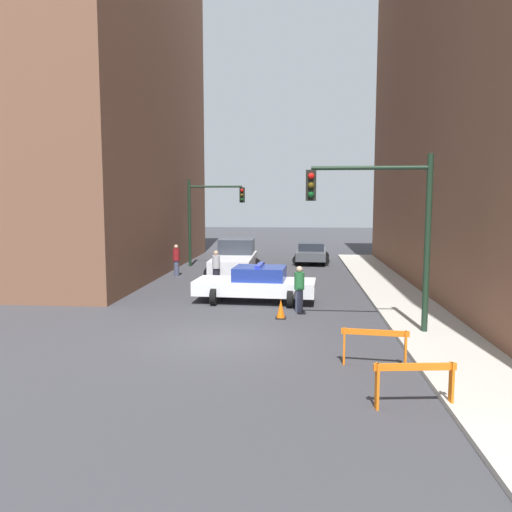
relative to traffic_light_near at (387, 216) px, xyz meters
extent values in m
plane|color=#38383D|center=(-4.73, -0.98, -3.53)|extent=(120.00, 120.00, 0.00)
cube|color=#B2ADA3|center=(1.47, -0.98, -3.47)|extent=(2.40, 44.00, 0.12)
cube|color=brown|center=(-16.73, 13.02, 7.81)|extent=(14.00, 20.00, 22.69)
cylinder|color=black|center=(1.17, 0.01, -0.81)|extent=(0.18, 0.18, 5.20)
cylinder|color=black|center=(-0.53, 0.01, 1.39)|extent=(3.40, 0.12, 0.12)
cube|color=black|center=(-2.23, 0.01, 0.89)|extent=(0.30, 0.22, 0.90)
sphere|color=red|center=(-2.23, -0.14, 1.16)|extent=(0.18, 0.18, 0.18)
sphere|color=#4C3D0C|center=(-2.23, -0.14, 0.89)|extent=(0.18, 0.18, 0.18)
sphere|color=#0C4219|center=(-2.23, -0.14, 0.62)|extent=(0.18, 0.18, 0.18)
cylinder|color=black|center=(-9.13, 14.79, -0.93)|extent=(0.18, 0.18, 5.20)
cylinder|color=black|center=(-7.53, 14.79, 1.27)|extent=(3.20, 0.12, 0.12)
cube|color=black|center=(-5.93, 14.79, 0.77)|extent=(0.30, 0.22, 0.90)
sphere|color=red|center=(-5.93, 14.64, 1.04)|extent=(0.18, 0.18, 0.18)
sphere|color=#4C3D0C|center=(-5.93, 14.64, 0.77)|extent=(0.18, 0.18, 0.18)
sphere|color=#0C4219|center=(-5.93, 14.64, 0.50)|extent=(0.18, 0.18, 0.18)
cube|color=white|center=(-4.26, 4.44, -2.93)|extent=(4.81, 2.15, 0.55)
cube|color=navy|center=(-4.08, 4.42, -2.39)|extent=(2.07, 1.75, 0.52)
cylinder|color=black|center=(-5.77, 3.68, -3.20)|extent=(0.26, 0.67, 0.66)
cylinder|color=black|center=(-5.66, 5.38, -3.20)|extent=(0.26, 0.67, 0.66)
cylinder|color=black|center=(-2.86, 3.49, -3.20)|extent=(0.26, 0.67, 0.66)
cylinder|color=black|center=(-2.76, 5.19, -3.20)|extent=(0.26, 0.67, 0.66)
cube|color=#2633BF|center=(-4.08, 4.42, -2.07)|extent=(0.29, 1.39, 0.12)
cube|color=silver|center=(-5.91, 10.85, -2.78)|extent=(2.05, 5.42, 0.70)
cube|color=#2D333D|center=(-5.92, 11.93, -2.03)|extent=(1.86, 1.74, 0.80)
cylinder|color=black|center=(-6.84, 12.52, -3.13)|extent=(0.80, 0.27, 0.80)
cylinder|color=black|center=(-5.00, 12.53, -3.13)|extent=(0.80, 0.27, 0.80)
cylinder|color=black|center=(-6.81, 9.17, -3.13)|extent=(0.80, 0.27, 0.80)
cylinder|color=black|center=(-4.97, 9.19, -3.13)|extent=(0.80, 0.27, 0.80)
cube|color=#474C51|center=(-1.73, 17.02, -2.96)|extent=(2.01, 4.38, 0.52)
cube|color=#232833|center=(-1.74, 16.85, -2.46)|extent=(1.67, 1.88, 0.48)
cylinder|color=black|center=(-2.49, 18.39, -3.22)|extent=(0.63, 0.25, 0.62)
cylinder|color=black|center=(-0.84, 18.31, -3.22)|extent=(0.63, 0.25, 0.62)
cylinder|color=black|center=(-2.62, 15.73, -3.22)|extent=(0.63, 0.25, 0.62)
cylinder|color=black|center=(-0.97, 15.65, -3.22)|extent=(0.63, 0.25, 0.62)
cylinder|color=black|center=(-6.40, 8.00, -3.12)|extent=(0.39, 0.39, 0.82)
cylinder|color=#B2B2B7|center=(-6.40, 8.00, -2.40)|extent=(0.51, 0.51, 0.62)
sphere|color=tan|center=(-6.40, 8.00, -1.98)|extent=(0.31, 0.31, 0.22)
cylinder|color=#474C66|center=(-9.01, 10.87, -3.12)|extent=(0.36, 0.36, 0.82)
cylinder|color=maroon|center=(-9.01, 10.87, -2.40)|extent=(0.47, 0.47, 0.62)
sphere|color=tan|center=(-9.01, 10.87, -1.98)|extent=(0.29, 0.29, 0.22)
cylinder|color=#474C66|center=(-2.53, 2.77, -3.12)|extent=(0.28, 0.28, 0.82)
cylinder|color=#236633|center=(-2.53, 2.77, -2.40)|extent=(0.37, 0.37, 0.62)
sphere|color=tan|center=(-2.53, 2.77, -1.98)|extent=(0.22, 0.22, 0.22)
cube|color=orange|center=(-0.35, -5.42, -2.70)|extent=(1.59, 0.24, 0.14)
cube|color=orange|center=(-1.06, -5.51, -3.08)|extent=(0.07, 0.16, 0.90)
cube|color=orange|center=(0.37, -5.34, -3.08)|extent=(0.07, 0.16, 0.90)
cube|color=orange|center=(-0.73, -2.97, -2.70)|extent=(1.60, 0.23, 0.14)
cube|color=orange|center=(-1.45, -2.88, -3.08)|extent=(0.07, 0.16, 0.90)
cube|color=orange|center=(-0.02, -3.05, -3.08)|extent=(0.07, 0.16, 0.90)
cube|color=black|center=(-3.15, 1.73, -3.51)|extent=(0.36, 0.36, 0.04)
cone|color=#F2600C|center=(-3.15, 1.73, -3.18)|extent=(0.28, 0.28, 0.62)
camera|label=1|loc=(-2.59, -14.84, 0.46)|focal=35.00mm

